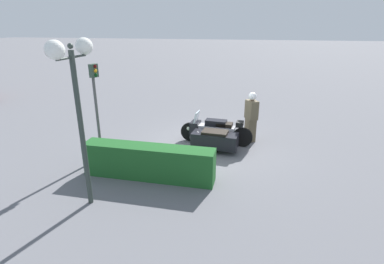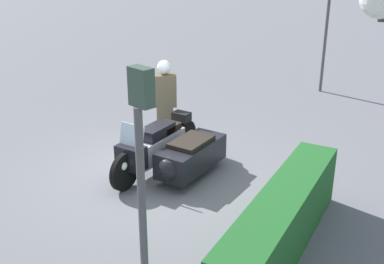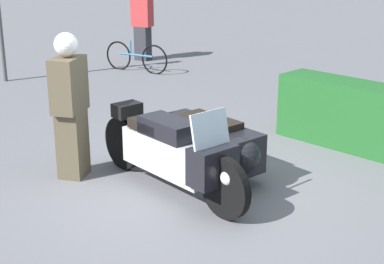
{
  "view_description": "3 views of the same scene",
  "coord_description": "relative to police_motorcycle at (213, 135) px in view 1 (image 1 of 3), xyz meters",
  "views": [
    {
      "loc": [
        -1.59,
        10.07,
        4.21
      ],
      "look_at": [
        0.5,
        0.67,
        0.73
      ],
      "focal_mm": 28.0,
      "sensor_mm": 36.0,
      "label": 1
    },
    {
      "loc": [
        7.08,
        4.41,
        4.22
      ],
      "look_at": [
        -0.13,
        0.54,
        0.97
      ],
      "focal_mm": 45.0,
      "sensor_mm": 36.0,
      "label": 2
    },
    {
      "loc": [
        4.75,
        -4.82,
        2.97
      ],
      "look_at": [
        0.1,
        -0.16,
        0.8
      ],
      "focal_mm": 55.0,
      "sensor_mm": 36.0,
      "label": 3
    }
  ],
  "objects": [
    {
      "name": "hedge_bush_curbside",
      "position": [
        1.45,
        2.63,
        0.01
      ],
      "size": [
        3.81,
        0.63,
        0.98
      ],
      "primitive_type": "cube",
      "color": "#1E5623",
      "rests_on": "ground"
    },
    {
      "name": "twin_lamp_post",
      "position": [
        2.43,
        4.18,
        2.68
      ],
      "size": [
        0.39,
        1.42,
        3.94
      ],
      "color": "#2D3833",
      "rests_on": "ground"
    },
    {
      "name": "traffic_light_near",
      "position": [
        3.46,
        1.67,
        1.57
      ],
      "size": [
        0.23,
        0.29,
        3.09
      ],
      "rotation": [
        0.0,
        0.0,
        2.86
      ],
      "color": "#4C4C4C",
      "rests_on": "ground"
    },
    {
      "name": "officer_rider",
      "position": [
        -1.29,
        -0.95,
        0.52
      ],
      "size": [
        0.53,
        0.6,
        1.89
      ],
      "rotation": [
        0.0,
        0.0,
        -2.61
      ],
      "color": "brown",
      "rests_on": "ground"
    },
    {
      "name": "ground_plane",
      "position": [
        0.14,
        -0.13,
        -0.48
      ],
      "size": [
        160.0,
        160.0,
        0.0
      ],
      "primitive_type": "plane",
      "color": "slate"
    },
    {
      "name": "police_motorcycle",
      "position": [
        0.0,
        0.0,
        0.0
      ],
      "size": [
        2.7,
        1.44,
        1.18
      ],
      "rotation": [
        0.0,
        0.0,
        -0.08
      ],
      "color": "black",
      "rests_on": "ground"
    }
  ]
}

